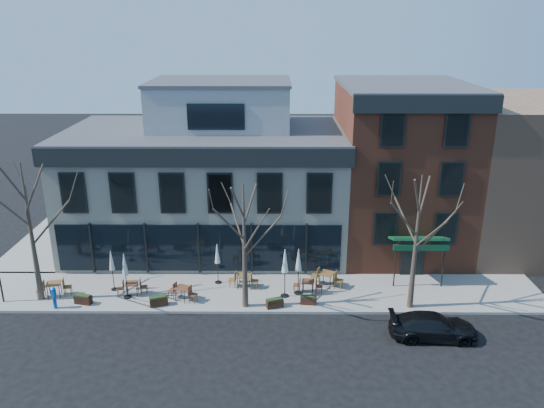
{
  "coord_description": "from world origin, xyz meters",
  "views": [
    {
      "loc": [
        4.62,
        -29.48,
        14.97
      ],
      "look_at": [
        4.42,
        2.0,
        4.02
      ],
      "focal_mm": 35.0,
      "sensor_mm": 36.0,
      "label": 1
    }
  ],
  "objects_px": {
    "parked_sedan": "(433,326)",
    "cafe_set_0": "(54,288)",
    "call_box": "(54,297)",
    "umbrella_0": "(112,263)"
  },
  "relations": [
    {
      "from": "cafe_set_0",
      "to": "umbrella_0",
      "type": "bearing_deg",
      "value": 14.09
    },
    {
      "from": "parked_sedan",
      "to": "umbrella_0",
      "type": "distance_m",
      "value": 17.83
    },
    {
      "from": "cafe_set_0",
      "to": "umbrella_0",
      "type": "height_order",
      "value": "umbrella_0"
    },
    {
      "from": "cafe_set_0",
      "to": "umbrella_0",
      "type": "xyz_separation_m",
      "value": [
        3.15,
        0.79,
        1.21
      ]
    },
    {
      "from": "parked_sedan",
      "to": "cafe_set_0",
      "type": "height_order",
      "value": "parked_sedan"
    },
    {
      "from": "parked_sedan",
      "to": "call_box",
      "type": "distance_m",
      "value": 19.95
    },
    {
      "from": "call_box",
      "to": "umbrella_0",
      "type": "bearing_deg",
      "value": 39.11
    },
    {
      "from": "cafe_set_0",
      "to": "umbrella_0",
      "type": "relative_size",
      "value": 0.81
    },
    {
      "from": "call_box",
      "to": "umbrella_0",
      "type": "xyz_separation_m",
      "value": [
        2.6,
        2.11,
        1.04
      ]
    },
    {
      "from": "parked_sedan",
      "to": "umbrella_0",
      "type": "bearing_deg",
      "value": 77.31
    }
  ]
}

